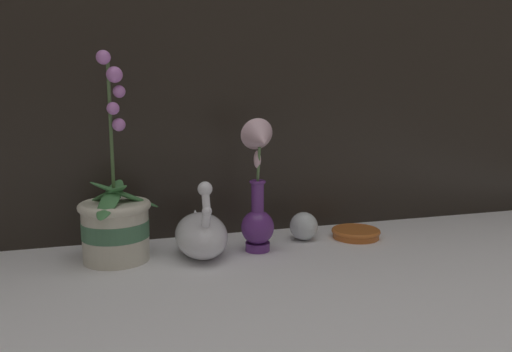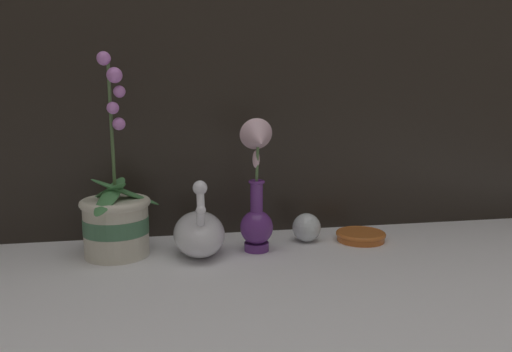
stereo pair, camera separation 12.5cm
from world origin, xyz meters
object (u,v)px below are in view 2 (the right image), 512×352
(swan_figurine, at_px, (199,232))
(blue_vase, at_px, (257,194))
(amber_dish, at_px, (361,235))
(orchid_potted_plant, at_px, (116,219))
(glass_sphere, at_px, (307,227))

(swan_figurine, distance_m, blue_vase, 0.17)
(swan_figurine, distance_m, amber_dish, 0.44)
(swan_figurine, height_order, blue_vase, blue_vase)
(orchid_potted_plant, xyz_separation_m, blue_vase, (0.34, -0.04, 0.06))
(swan_figurine, relative_size, blue_vase, 0.63)
(amber_dish, bearing_deg, swan_figurine, -175.28)
(orchid_potted_plant, xyz_separation_m, amber_dish, (0.63, 0.01, -0.08))
(glass_sphere, bearing_deg, blue_vase, -156.56)
(swan_figurine, relative_size, amber_dish, 1.56)
(blue_vase, bearing_deg, amber_dish, 8.24)
(orchid_potted_plant, bearing_deg, swan_figurine, -8.32)
(orchid_potted_plant, distance_m, amber_dish, 0.64)
(amber_dish, bearing_deg, blue_vase, -171.76)
(glass_sphere, height_order, amber_dish, glass_sphere)
(swan_figurine, bearing_deg, glass_sphere, 11.13)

